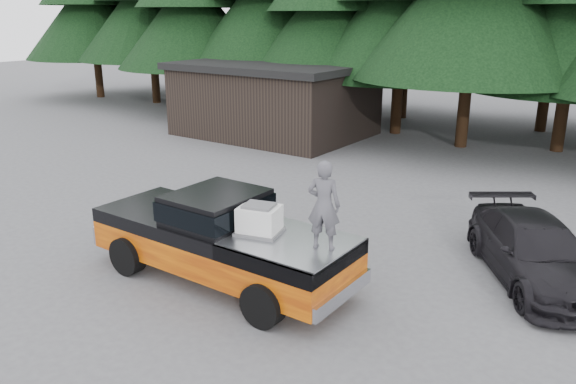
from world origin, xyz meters
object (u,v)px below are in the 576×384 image
Objects in this scene: pickup_truck at (222,251)px; man_on_bed at (324,205)px; air_compressor at (259,221)px; parked_car at (535,251)px; utility_building at (275,98)px.

man_on_bed reaches higher than pickup_truck.
man_on_bed reaches higher than air_compressor.
man_on_bed is 5.00m from parked_car.
air_compressor is (1.08, -0.06, 0.93)m from pickup_truck.
utility_building reaches higher than man_on_bed.
utility_building is (-10.62, 12.76, -0.49)m from man_on_bed.
parked_car is (4.29, 3.88, -0.94)m from air_compressor.
parked_car is 16.26m from utility_building.
utility_building is (-13.51, 8.98, 1.01)m from parked_car.
man_on_bed is at bearing -50.24° from utility_building.
pickup_truck is 7.90× the size of air_compressor.
air_compressor reaches higher than pickup_truck.
pickup_truck is 15.20m from utility_building.
parked_car is 0.54× the size of utility_building.
man_on_bed is 0.20× the size of utility_building.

